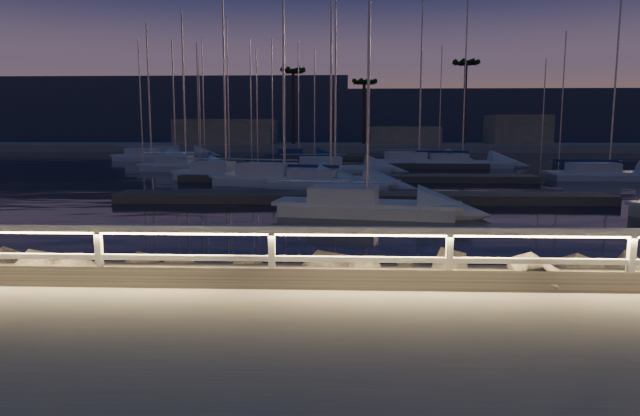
# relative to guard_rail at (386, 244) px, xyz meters

# --- Properties ---
(ground) EXTENTS (400.00, 400.00, 0.00)m
(ground) POSITION_rel_guard_rail_xyz_m (0.07, 0.00, -0.77)
(ground) COLOR #9B978C
(ground) RESTS_ON ground
(harbor_water) EXTENTS (400.00, 440.00, 0.60)m
(harbor_water) POSITION_rel_guard_rail_xyz_m (0.07, 31.22, -1.74)
(harbor_water) COLOR black
(harbor_water) RESTS_ON ground
(guard_rail) EXTENTS (44.11, 0.12, 1.06)m
(guard_rail) POSITION_rel_guard_rail_xyz_m (0.00, 0.00, 0.00)
(guard_rail) COLOR white
(guard_rail) RESTS_ON ground
(riprap) EXTENTS (42.51, 2.32, 1.25)m
(riprap) POSITION_rel_guard_rail_xyz_m (3.42, 0.95, -0.87)
(riprap) COLOR slate
(riprap) RESTS_ON ground
(floating_docks) EXTENTS (22.00, 36.00, 0.40)m
(floating_docks) POSITION_rel_guard_rail_xyz_m (0.07, 32.50, -1.17)
(floating_docks) COLOR #5F564F
(floating_docks) RESTS_ON ground
(far_shore) EXTENTS (160.00, 14.00, 5.20)m
(far_shore) POSITION_rel_guard_rail_xyz_m (-0.06, 74.05, -0.48)
(far_shore) COLOR #9B978C
(far_shore) RESTS_ON ground
(palm_left) EXTENTS (3.00, 3.00, 11.20)m
(palm_left) POSITION_rel_guard_rail_xyz_m (-7.93, 72.00, 9.36)
(palm_left) COLOR #44311F
(palm_left) RESTS_ON ground
(palm_center) EXTENTS (3.00, 3.00, 9.70)m
(palm_center) POSITION_rel_guard_rail_xyz_m (2.07, 73.00, 8.01)
(palm_center) COLOR #44311F
(palm_center) RESTS_ON ground
(palm_right) EXTENTS (3.00, 3.00, 12.20)m
(palm_right) POSITION_rel_guard_rail_xyz_m (16.07, 72.00, 10.26)
(palm_right) COLOR #44311F
(palm_right) RESTS_ON ground
(distant_hills) EXTENTS (230.00, 37.50, 18.00)m
(distant_hills) POSITION_rel_guard_rail_xyz_m (-22.06, 133.69, 3.96)
(distant_hills) COLOR #353D53
(distant_hills) RESTS_ON ground
(sailboat_a) EXTENTS (7.17, 3.34, 11.85)m
(sailboat_a) POSITION_rel_guard_rail_xyz_m (-8.40, 26.59, -0.94)
(sailboat_a) COLOR silver
(sailboat_a) RESTS_ON ground
(sailboat_b) EXTENTS (7.23, 3.19, 11.92)m
(sailboat_b) POSITION_rel_guard_rail_xyz_m (-0.02, 12.03, -0.96)
(sailboat_b) COLOR silver
(sailboat_b) RESTS_ON ground
(sailboat_c) EXTENTS (7.60, 3.99, 12.43)m
(sailboat_c) POSITION_rel_guard_rail_xyz_m (-1.63, 21.53, -0.97)
(sailboat_c) COLOR silver
(sailboat_c) RESTS_ON ground
(sailboat_e) EXTENTS (7.21, 2.40, 12.20)m
(sailboat_e) POSITION_rel_guard_rail_xyz_m (-13.09, 34.08, -0.93)
(sailboat_e) COLOR silver
(sailboat_e) RESTS_ON ground
(sailboat_f) EXTENTS (8.83, 4.93, 14.52)m
(sailboat_f) POSITION_rel_guard_rail_xyz_m (-4.32, 22.81, -0.91)
(sailboat_f) COLOR silver
(sailboat_f) RESTS_ON ground
(sailboat_h) EXTENTS (7.99, 2.46, 13.45)m
(sailboat_h) POSITION_rel_guard_rail_xyz_m (16.02, 27.68, -0.97)
(sailboat_h) COLOR silver
(sailboat_h) RESTS_ON ground
(sailboat_i) EXTENTS (8.23, 3.89, 13.60)m
(sailboat_i) POSITION_rel_guard_rail_xyz_m (-20.15, 46.82, -0.90)
(sailboat_i) COLOR silver
(sailboat_i) RESTS_ON ground
(sailboat_j) EXTENTS (8.39, 3.30, 13.95)m
(sailboat_j) POSITION_rel_guard_rail_xyz_m (-1.57, 31.20, -0.92)
(sailboat_j) COLOR silver
(sailboat_j) RESTS_ON ground
(sailboat_k) EXTENTS (9.29, 3.90, 15.30)m
(sailboat_k) POSITION_rel_guard_rail_xyz_m (5.43, 39.56, -0.91)
(sailboat_k) COLOR silver
(sailboat_k) RESTS_ON ground
(sailboat_l) EXTENTS (8.63, 2.91, 14.41)m
(sailboat_l) POSITION_rel_guard_rail_xyz_m (8.99, 38.98, -0.95)
(sailboat_l) COLOR silver
(sailboat_l) RESTS_ON ground
(sailboat_m) EXTENTS (8.02, 4.28, 13.24)m
(sailboat_m) POSITION_rel_guard_rail_xyz_m (-20.14, 54.94, -0.91)
(sailboat_m) COLOR silver
(sailboat_m) RESTS_ON ground
(sailboat_n) EXTENTS (7.40, 3.15, 12.24)m
(sailboat_n) POSITION_rel_guard_rail_xyz_m (-5.70, 50.83, -0.96)
(sailboat_n) COLOR navy
(sailboat_n) RESTS_ON ground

